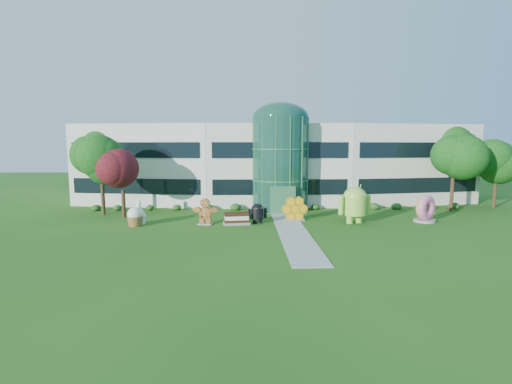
{
  "coord_description": "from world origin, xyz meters",
  "views": [
    {
      "loc": [
        -3.85,
        -28.05,
        6.84
      ],
      "look_at": [
        -2.8,
        6.0,
        2.6
      ],
      "focal_mm": 26.0,
      "sensor_mm": 36.0,
      "label": 1
    }
  ],
  "objects_px": {
    "donut": "(425,208)",
    "gingerbread": "(205,211)",
    "android_green": "(355,202)",
    "android_black": "(257,212)"
  },
  "relations": [
    {
      "from": "android_black",
      "to": "gingerbread",
      "type": "relative_size",
      "value": 0.82
    },
    {
      "from": "android_black",
      "to": "donut",
      "type": "height_order",
      "value": "donut"
    },
    {
      "from": "donut",
      "to": "gingerbread",
      "type": "bearing_deg",
      "value": 148.72
    },
    {
      "from": "android_green",
      "to": "gingerbread",
      "type": "bearing_deg",
      "value": 164.1
    },
    {
      "from": "android_black",
      "to": "donut",
      "type": "distance_m",
      "value": 15.18
    },
    {
      "from": "gingerbread",
      "to": "donut",
      "type": "bearing_deg",
      "value": 13.2
    },
    {
      "from": "android_black",
      "to": "gingerbread",
      "type": "xyz_separation_m",
      "value": [
        -4.6,
        -0.28,
        0.13
      ]
    },
    {
      "from": "android_black",
      "to": "donut",
      "type": "relative_size",
      "value": 0.83
    },
    {
      "from": "donut",
      "to": "android_green",
      "type": "bearing_deg",
      "value": 150.25
    },
    {
      "from": "android_green",
      "to": "donut",
      "type": "relative_size",
      "value": 1.53
    }
  ]
}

